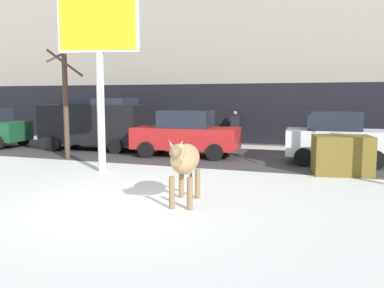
# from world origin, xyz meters

# --- Properties ---
(ground_plane) EXTENTS (120.00, 120.00, 0.00)m
(ground_plane) POSITION_xyz_m (0.00, 0.00, 0.00)
(ground_plane) COLOR white
(road_strip) EXTENTS (60.00, 5.60, 0.01)m
(road_strip) POSITION_xyz_m (0.00, 8.03, 0.00)
(road_strip) COLOR #423F3F
(road_strip) RESTS_ON ground
(building_facade) EXTENTS (44.00, 6.10, 13.00)m
(building_facade) POSITION_xyz_m (0.00, 14.45, 6.48)
(building_facade) COLOR #A39989
(building_facade) RESTS_ON ground
(cow_tan) EXTENTS (0.81, 1.93, 1.54)m
(cow_tan) POSITION_xyz_m (1.12, 0.81, 0.99)
(cow_tan) COLOR tan
(cow_tan) RESTS_ON ground
(billboard) EXTENTS (2.49, 0.81, 5.56)m
(billboard) POSITION_xyz_m (-2.77, 3.63, 4.31)
(billboard) COLOR silver
(billboard) RESTS_ON ground
(car_black_van) EXTENTS (4.73, 2.38, 2.32)m
(car_black_van) POSITION_xyz_m (-5.97, 8.19, 1.24)
(car_black_van) COLOR black
(car_black_van) RESTS_ON ground
(car_red_sedan) EXTENTS (4.32, 2.22, 1.84)m
(car_red_sedan) POSITION_xyz_m (-1.41, 7.70, 0.91)
(car_red_sedan) COLOR red
(car_red_sedan) RESTS_ON ground
(car_white_hatchback) EXTENTS (3.62, 2.13, 1.86)m
(car_white_hatchback) POSITION_xyz_m (4.26, 7.70, 0.93)
(car_white_hatchback) COLOR white
(car_white_hatchback) RESTS_ON ground
(pedestrian_near_billboard) EXTENTS (0.36, 0.24, 1.73)m
(pedestrian_near_billboard) POSITION_xyz_m (-2.99, 10.88, 0.88)
(pedestrian_near_billboard) COLOR #282833
(pedestrian_near_billboard) RESTS_ON ground
(pedestrian_by_cars) EXTENTS (0.36, 0.24, 1.73)m
(pedestrian_by_cars) POSITION_xyz_m (-0.18, 10.88, 0.88)
(pedestrian_by_cars) COLOR #282833
(pedestrian_by_cars) RESTS_ON ground
(bare_tree_right_lot) EXTENTS (1.93, 1.94, 4.85)m
(bare_tree_right_lot) POSITION_xyz_m (-5.53, 5.60, 2.63)
(bare_tree_right_lot) COLOR #4C3828
(bare_tree_right_lot) RESTS_ON ground
(dumpster) EXTENTS (1.88, 1.42, 1.20)m
(dumpster) POSITION_xyz_m (4.44, 5.68, 0.60)
(dumpster) COLOR brown
(dumpster) RESTS_ON ground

